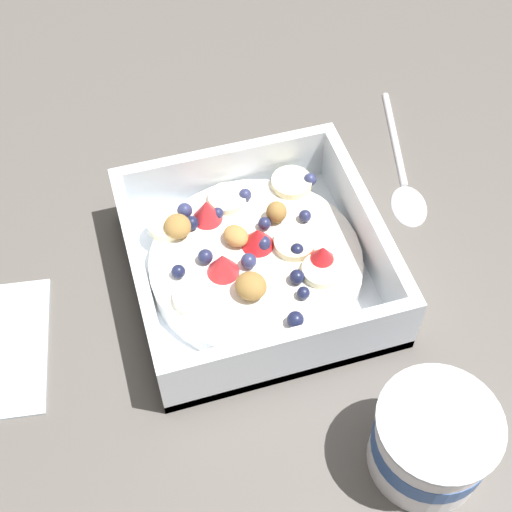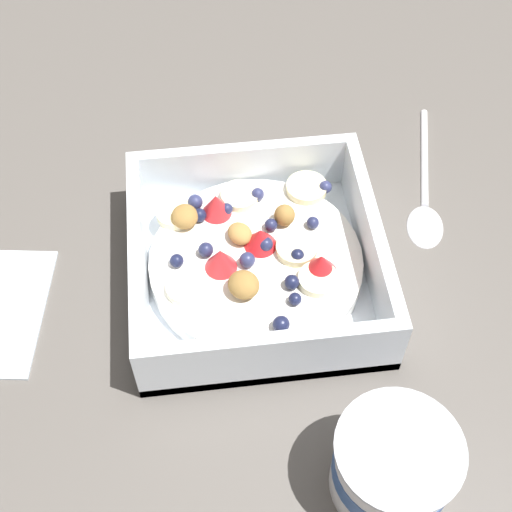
# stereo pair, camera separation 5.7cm
# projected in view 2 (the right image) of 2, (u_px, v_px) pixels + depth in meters

# --- Properties ---
(ground_plane) EXTENTS (2.40, 2.40, 0.00)m
(ground_plane) POSITION_uv_depth(u_px,v_px,m) (235.00, 285.00, 0.59)
(ground_plane) COLOR #56514C
(fruit_bowl) EXTENTS (0.20, 0.20, 0.06)m
(fruit_bowl) POSITION_uv_depth(u_px,v_px,m) (256.00, 262.00, 0.58)
(fruit_bowl) COLOR white
(fruit_bowl) RESTS_ON ground
(spoon) EXTENTS (0.06, 0.17, 0.01)m
(spoon) POSITION_uv_depth(u_px,v_px,m) (425.00, 201.00, 0.64)
(spoon) COLOR silver
(spoon) RESTS_ON ground
(yogurt_cup) EXTENTS (0.08, 0.08, 0.07)m
(yogurt_cup) POSITION_uv_depth(u_px,v_px,m) (393.00, 466.00, 0.46)
(yogurt_cup) COLOR white
(yogurt_cup) RESTS_ON ground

